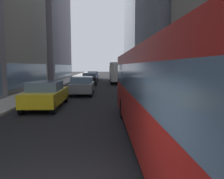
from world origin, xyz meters
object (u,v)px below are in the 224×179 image
at_px(car_blue_hatchback, 93,76).
at_px(car_black_suv, 90,79).
at_px(transit_bus, 169,90).
at_px(car_grey_wagon, 82,86).
at_px(box_truck, 118,72).
at_px(pedestrian_with_handbag, 213,97).
at_px(car_yellow_taxi, 46,94).

bearing_deg(car_blue_hatchback, car_black_suv, -90.00).
height_order(transit_bus, car_grey_wagon, transit_bus).
xyz_separation_m(car_grey_wagon, box_truck, (4.00, 12.92, 0.84)).
relative_size(car_grey_wagon, car_black_suv, 1.02).
relative_size(car_blue_hatchback, pedestrian_with_handbag, 2.81).
relative_size(transit_bus, car_black_suv, 2.73).
bearing_deg(car_black_suv, transit_bus, -80.01).
distance_m(car_grey_wagon, car_blue_hatchback, 19.03).
distance_m(car_black_suv, box_truck, 4.80).
bearing_deg(box_truck, car_black_suv, -147.75).
bearing_deg(pedestrian_with_handbag, transit_bus, -133.05).
height_order(car_grey_wagon, car_black_suv, same).
xyz_separation_m(car_black_suv, pedestrian_with_handbag, (7.37, -19.10, 0.19)).
height_order(transit_bus, box_truck, same).
bearing_deg(car_grey_wagon, car_yellow_taxi, -105.12).
bearing_deg(car_yellow_taxi, transit_bus, -48.76).
distance_m(car_yellow_taxi, box_truck, 19.67).
relative_size(box_truck, pedestrian_with_handbag, 4.44).
relative_size(car_yellow_taxi, box_truck, 0.62).
distance_m(car_grey_wagon, car_black_suv, 10.39).
xyz_separation_m(car_yellow_taxi, car_black_suv, (1.60, 16.31, -0.00)).
bearing_deg(transit_bus, car_blue_hatchback, 97.27).
bearing_deg(pedestrian_with_handbag, car_black_suv, 111.09).
bearing_deg(pedestrian_with_handbag, box_truck, 98.85).
bearing_deg(car_blue_hatchback, car_yellow_taxi, -93.67).
distance_m(car_yellow_taxi, car_blue_hatchback, 25.00).
distance_m(box_truck, pedestrian_with_handbag, 21.89).
distance_m(car_grey_wagon, box_truck, 13.55).
bearing_deg(transit_bus, car_yellow_taxi, 131.24).
distance_m(car_blue_hatchback, box_truck, 7.35).
bearing_deg(car_blue_hatchback, car_grey_wagon, -90.00).
bearing_deg(transit_bus, box_truck, 90.00).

